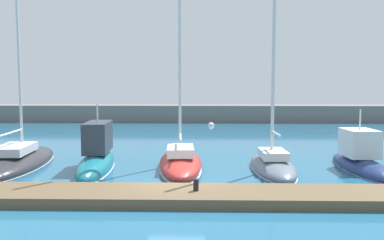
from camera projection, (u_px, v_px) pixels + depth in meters
ground_plane at (175, 189)px, 16.39m from camera, size 120.00×120.00×0.00m
dock_pier at (172, 195)px, 14.80m from camera, size 23.19×2.39×0.38m
breakwater_seawall at (192, 113)px, 46.19m from camera, size 108.00×3.41×1.89m
sailboat_charcoal_nearest at (18, 161)px, 21.10m from camera, size 3.52×8.60×13.76m
motorboat_teal_second at (97, 158)px, 20.15m from camera, size 2.12×6.66×3.71m
sailboat_red_third at (180, 160)px, 20.52m from camera, size 2.61×7.46×13.70m
sailboat_slate_fourth at (272, 164)px, 19.91m from camera, size 2.12×6.25×11.45m
motorboat_navy_fifth at (360, 161)px, 20.11m from camera, size 1.94×6.20×3.46m
mooring_buoy_white at (211, 126)px, 41.50m from camera, size 0.67×0.67×0.67m
dock_bollard at (196, 185)px, 14.75m from camera, size 0.20×0.20×0.44m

